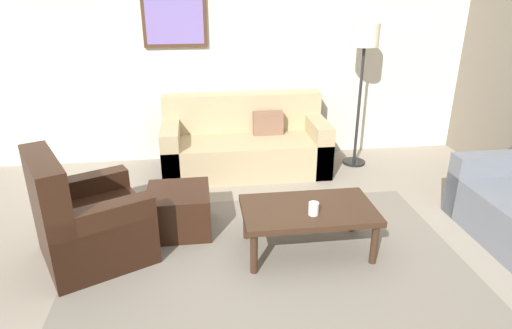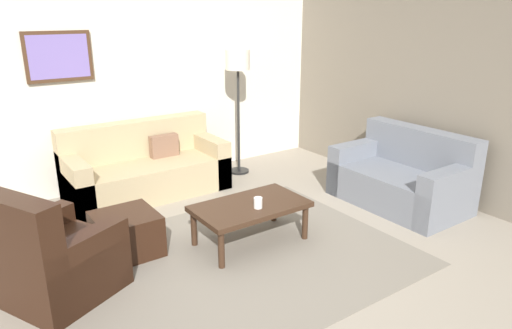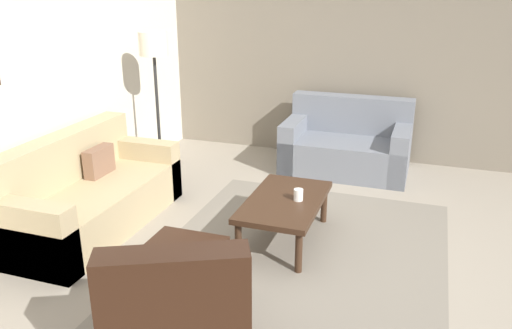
# 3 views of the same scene
# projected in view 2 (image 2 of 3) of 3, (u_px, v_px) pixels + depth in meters

# --- Properties ---
(ground_plane) EXTENTS (8.00, 8.00, 0.00)m
(ground_plane) POSITION_uv_depth(u_px,v_px,m) (231.00, 261.00, 4.30)
(ground_plane) COLOR gray
(rear_partition) EXTENTS (6.00, 0.12, 2.80)m
(rear_partition) POSITION_uv_depth(u_px,v_px,m) (120.00, 77.00, 5.88)
(rear_partition) COLOR silver
(rear_partition) RESTS_ON ground_plane
(stone_feature_panel) EXTENTS (0.12, 5.20, 2.80)m
(stone_feature_panel) POSITION_uv_depth(u_px,v_px,m) (444.00, 82.00, 5.49)
(stone_feature_panel) COLOR slate
(stone_feature_panel) RESTS_ON ground_plane
(area_rug) EXTENTS (3.22, 2.41, 0.01)m
(area_rug) POSITION_uv_depth(u_px,v_px,m) (231.00, 261.00, 4.30)
(area_rug) COLOR slate
(area_rug) RESTS_ON ground_plane
(couch_main) EXTENTS (1.93, 0.88, 0.88)m
(couch_main) POSITION_uv_depth(u_px,v_px,m) (144.00, 169.00, 5.86)
(couch_main) COLOR tan
(couch_main) RESTS_ON ground_plane
(couch_loveseat) EXTENTS (0.91, 1.50, 0.88)m
(couch_loveseat) POSITION_uv_depth(u_px,v_px,m) (404.00, 179.00, 5.54)
(couch_loveseat) COLOR slate
(couch_loveseat) RESTS_ON ground_plane
(armchair_leather) EXTENTS (1.07, 1.07, 0.95)m
(armchair_leather) POSITION_uv_depth(u_px,v_px,m) (50.00, 264.00, 3.67)
(armchair_leather) COLOR black
(armchair_leather) RESTS_ON ground_plane
(ottoman) EXTENTS (0.56, 0.56, 0.40)m
(ottoman) POSITION_uv_depth(u_px,v_px,m) (127.00, 234.00, 4.39)
(ottoman) COLOR black
(ottoman) RESTS_ON ground_plane
(coffee_table) EXTENTS (1.10, 0.64, 0.41)m
(coffee_table) POSITION_uv_depth(u_px,v_px,m) (250.00, 209.00, 4.55)
(coffee_table) COLOR #382316
(coffee_table) RESTS_ON ground_plane
(cup) EXTENTS (0.08, 0.08, 0.10)m
(cup) POSITION_uv_depth(u_px,v_px,m) (258.00, 203.00, 4.43)
(cup) COLOR white
(cup) RESTS_ON coffee_table
(lamp_standing) EXTENTS (0.32, 0.32, 1.71)m
(lamp_standing) POSITION_uv_depth(u_px,v_px,m) (238.00, 73.00, 6.23)
(lamp_standing) COLOR black
(lamp_standing) RESTS_ON ground_plane
(framed_artwork) EXTENTS (0.74, 0.04, 0.57)m
(framed_artwork) POSITION_uv_depth(u_px,v_px,m) (59.00, 57.00, 5.32)
(framed_artwork) COLOR #472D1C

